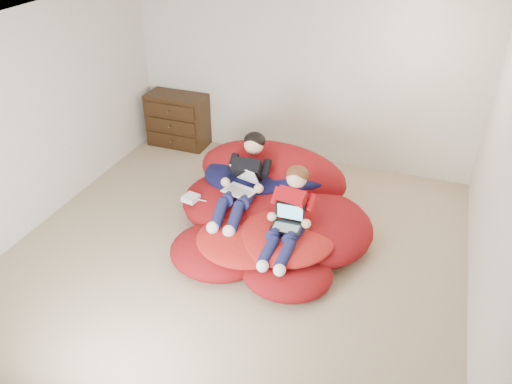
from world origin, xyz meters
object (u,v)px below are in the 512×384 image
younger_boy (290,211)px  laptop_black (288,220)px  dresser (178,120)px  laptop_white (242,184)px  older_boy (245,176)px  beanbag_pile (269,210)px

younger_boy → laptop_black: 0.10m
dresser → laptop_white: bearing=-45.1°
older_boy → laptop_black: 0.88m
beanbag_pile → laptop_black: (0.39, -0.53, 0.30)m
laptop_black → dresser: bearing=138.3°
younger_boy → laptop_white: size_ratio=2.30×
older_boy → laptop_white: older_boy is taller
laptop_white → laptop_black: 0.82m
older_boy → beanbag_pile: bearing=1.5°
beanbag_pile → laptop_white: 0.49m
laptop_black → younger_boy: bearing=90.0°
older_boy → laptop_black: (0.70, -0.52, -0.12)m
beanbag_pile → laptop_black: beanbag_pile is taller
younger_boy → laptop_white: younger_boy is taller
laptop_black → older_boy: bearing=143.2°
beanbag_pile → laptop_white: size_ratio=5.34×
younger_boy → older_boy: bearing=146.1°
older_boy → younger_boy: size_ratio=1.22×
beanbag_pile → dresser: bearing=141.1°
younger_boy → laptop_black: (0.00, -0.05, -0.08)m
older_boy → younger_boy: bearing=-33.9°
younger_boy → laptop_white: bearing=152.1°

